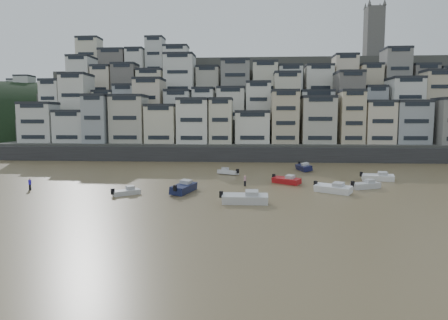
# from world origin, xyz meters

# --- Properties ---
(ground) EXTENTS (400.00, 400.00, 0.00)m
(ground) POSITION_xyz_m (0.00, 0.00, 0.00)
(ground) COLOR brown
(ground) RESTS_ON ground
(harbor_wall) EXTENTS (140.00, 3.00, 3.50)m
(harbor_wall) POSITION_xyz_m (10.00, 65.00, 1.75)
(harbor_wall) COLOR #38383A
(harbor_wall) RESTS_ON ground
(hillside) EXTENTS (141.04, 66.00, 50.00)m
(hillside) POSITION_xyz_m (14.73, 104.84, 13.01)
(hillside) COLOR #4C4C47
(hillside) RESTS_ON ground
(headland) EXTENTS (216.00, 135.00, 53.33)m
(headland) POSITION_xyz_m (-95.00, 135.00, 0.02)
(headland) COLOR black
(headland) RESTS_ON ground
(boat_i) EXTENTS (3.12, 6.25, 1.63)m
(boat_i) POSITION_xyz_m (21.68, 48.98, 0.82)
(boat_i) COLOR #13153C
(boat_i) RESTS_ON ground
(boat_e) EXTENTS (5.11, 4.52, 1.41)m
(boat_e) POSITION_xyz_m (16.81, 32.38, 0.70)
(boat_e) COLOR #B1151A
(boat_e) RESTS_ON ground
(boat_g) EXTENTS (5.84, 2.82, 1.53)m
(boat_g) POSITION_xyz_m (32.33, 36.56, 0.76)
(boat_g) COLOR white
(boat_g) RESTS_ON ground
(boat_a) EXTENTS (6.15, 2.03, 1.68)m
(boat_a) POSITION_xyz_m (10.46, 16.91, 0.84)
(boat_a) COLOR silver
(boat_a) RESTS_ON ground
(boat_d) EXTENTS (5.30, 3.74, 1.39)m
(boat_d) POSITION_xyz_m (28.18, 28.77, 0.69)
(boat_d) COLOR silver
(boat_d) RESTS_ON ground
(boat_j) EXTENTS (3.97, 3.63, 1.11)m
(boat_j) POSITION_xyz_m (-5.71, 21.41, 0.55)
(boat_j) COLOR silver
(boat_j) RESTS_ON ground
(boat_h) EXTENTS (4.56, 3.36, 1.20)m
(boat_h) POSITION_xyz_m (6.88, 42.45, 0.60)
(boat_h) COLOR silver
(boat_h) RESTS_ON ground
(boat_b) EXTENTS (5.66, 4.74, 1.53)m
(boat_b) POSITION_xyz_m (22.63, 24.89, 0.77)
(boat_b) COLOR white
(boat_b) RESTS_ON ground
(boat_c) EXTENTS (3.47, 6.78, 1.77)m
(boat_c) POSITION_xyz_m (1.74, 23.85, 0.88)
(boat_c) COLOR #151C43
(boat_c) RESTS_ON ground
(person_blue) EXTENTS (0.44, 0.44, 1.74)m
(person_blue) POSITION_xyz_m (-20.95, 24.24, 0.87)
(person_blue) COLOR #2D1DDA
(person_blue) RESTS_ON ground
(person_pink) EXTENTS (0.44, 0.44, 1.74)m
(person_pink) POSITION_xyz_m (10.25, 29.81, 0.87)
(person_pink) COLOR #B98291
(person_pink) RESTS_ON ground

